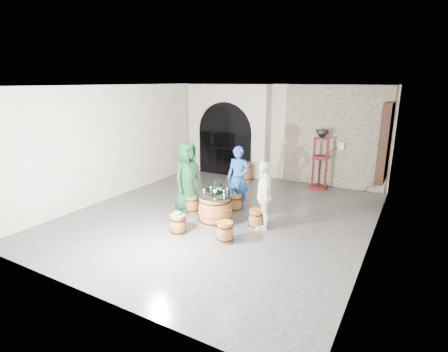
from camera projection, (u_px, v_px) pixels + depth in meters
The scene contains 31 objects.
ground at pixel (222, 215), 8.89m from camera, with size 8.00×8.00×0.00m, color #2A2A2C.
wall_back at pixel (281, 133), 11.82m from camera, with size 8.00×8.00×0.00m, color silver.
wall_front at pixel (86, 202), 5.11m from camera, with size 8.00×8.00×0.00m, color silver.
wall_left at pixel (117, 142), 10.13m from camera, with size 8.00×8.00×0.00m, color silver.
wall_right at pixel (377, 172), 6.80m from camera, with size 8.00×8.00×0.00m, color silver.
ceiling at pixel (222, 86), 8.04m from camera, with size 8.00×8.00×0.00m, color beige.
stone_facing_panel at pixel (334, 137), 10.92m from camera, with size 3.20×0.12×3.18m, color gray.
arched_opening at pixel (228, 131), 12.51m from camera, with size 3.10×0.60×3.19m.
shuttered_window at pixel (385, 143), 8.82m from camera, with size 0.23×1.10×2.00m.
barrel_table at pixel (215, 209), 8.30m from camera, with size 0.98×0.98×0.75m.
barrel_stool_left at pixel (192, 204), 9.08m from camera, with size 0.37×0.37×0.44m.
barrel_stool_far at pixel (235, 203), 9.17m from camera, with size 0.37×0.37×0.44m.
barrel_stool_right at pixel (256, 219), 8.09m from camera, with size 0.37×0.37×0.44m.
barrel_stool_near_right at pixel (225, 232), 7.40m from camera, with size 0.37×0.37×0.44m.
barrel_stool_near_left at pixel (178, 224), 7.79m from camera, with size 0.37×0.37×0.44m.
green_cap at pixel (178, 213), 7.72m from camera, with size 0.23×0.18×0.10m.
person_green at pixel (187, 176), 9.03m from camera, with size 0.89×0.58×1.83m, color #103A1C.
person_blue at pixel (238, 178), 9.13m from camera, with size 0.61×0.40×1.69m, color navy.
person_white at pixel (264, 195), 7.90m from camera, with size 0.94×0.39×1.61m, color silver.
wine_bottle_left at pixel (216, 187), 8.23m from camera, with size 0.08×0.08×0.32m.
wine_bottle_center at pixel (215, 189), 8.07m from camera, with size 0.08×0.08×0.32m.
wine_bottle_right at pixel (220, 187), 8.22m from camera, with size 0.08×0.08×0.32m.
tasting_glass_a at pixel (204, 191), 8.23m from camera, with size 0.05×0.05×0.10m, color #AB5421, non-canonical shape.
tasting_glass_b at pixel (224, 192), 8.17m from camera, with size 0.05×0.05×0.10m, color #AB5421, non-canonical shape.
tasting_glass_c at pixel (217, 188), 8.44m from camera, with size 0.05×0.05×0.10m, color #AB5421, non-canonical shape.
tasting_glass_d at pixel (227, 190), 8.28m from camera, with size 0.05×0.05×0.10m, color #AB5421, non-canonical shape.
tasting_glass_e at pixel (224, 196), 7.83m from camera, with size 0.05×0.05×0.10m, color #AB5421, non-canonical shape.
tasting_glass_f at pixel (211, 188), 8.42m from camera, with size 0.05×0.05×0.10m, color #AB5421, non-canonical shape.
side_barrel at pixel (245, 172), 11.83m from camera, with size 0.49×0.49×0.65m.
corking_press at pixel (321, 155), 10.80m from camera, with size 0.79×0.46×1.87m.
control_box at pixel (341, 146), 10.80m from camera, with size 0.18×0.10×0.22m, color silver.
Camera 1 is at (4.15, -7.20, 3.32)m, focal length 28.00 mm.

